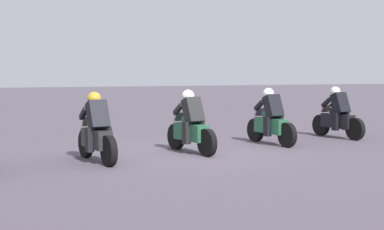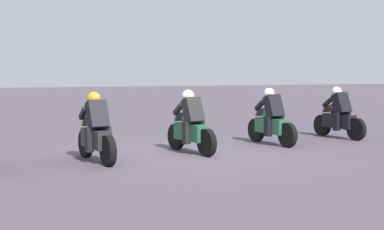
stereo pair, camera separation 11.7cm
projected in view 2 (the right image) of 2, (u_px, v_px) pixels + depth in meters
The scene contains 5 objects.
ground_plane at pixel (195, 153), 13.06m from camera, with size 120.00×120.00×0.00m, color #4D4550.
rider_lane_a at pixel (339, 117), 16.05m from camera, with size 2.04×0.57×1.51m.
rider_lane_b at pixel (271, 121), 14.63m from camera, with size 2.04×0.56×1.51m.
rider_lane_c at pixel (191, 127), 13.09m from camera, with size 2.04×0.60×1.51m.
rider_lane_d at pixel (96, 133), 11.79m from camera, with size 2.04×0.58×1.51m.
Camera 2 is at (-11.93, 5.05, 1.93)m, focal length 51.27 mm.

